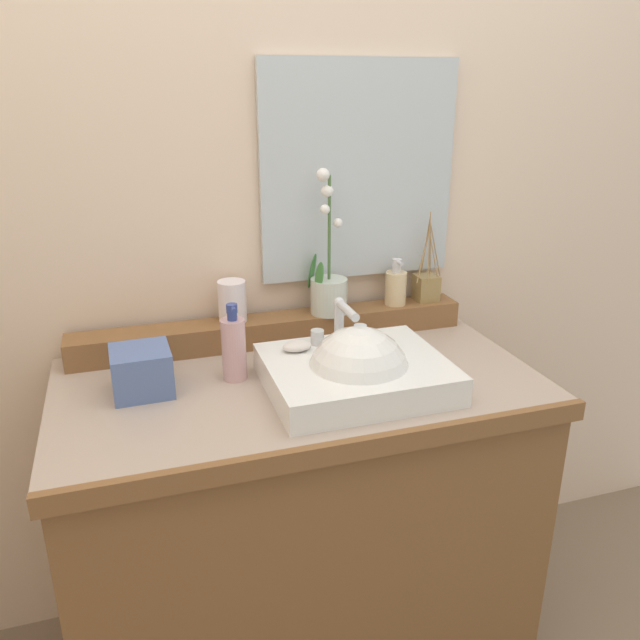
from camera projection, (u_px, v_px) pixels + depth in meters
name	position (u px, v px, depth m)	size (l,w,h in m)	color
wall_back	(255.00, 166.00, 1.71)	(2.99, 0.20, 2.55)	beige
vanity_cabinet	(301.00, 522.00, 1.65)	(1.13, 0.61, 0.83)	brown
back_ledge	(274.00, 330.00, 1.71)	(1.06, 0.09, 0.07)	brown
sink_basin	(357.00, 376.00, 1.44)	(0.41, 0.34, 0.27)	white
soap_bar	(298.00, 346.00, 1.48)	(0.07, 0.04, 0.02)	silver
potted_plant	(328.00, 285.00, 1.70)	(0.11, 0.11, 0.39)	beige
soap_dispenser	(396.00, 286.00, 1.78)	(0.06, 0.06, 0.13)	beige
tumbler_cup	(232.00, 301.00, 1.65)	(0.07, 0.07, 0.11)	white
reed_diffuser	(426.00, 286.00, 1.81)	(0.09, 0.07, 0.26)	olive
lotion_bottle	(234.00, 348.00, 1.48)	(0.06, 0.06, 0.19)	#CF9FA2
tissue_box	(142.00, 371.00, 1.42)	(0.13, 0.13, 0.10)	#5269A0
mirror	(359.00, 172.00, 1.69)	(0.54, 0.02, 0.57)	silver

